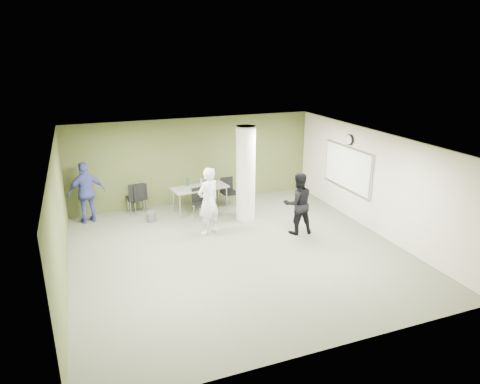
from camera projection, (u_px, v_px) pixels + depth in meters
name	position (u px, v px, depth m)	size (l,w,h in m)	color
floor	(238.00, 252.00, 10.78)	(8.00, 8.00, 0.00)	#565745
ceiling	(238.00, 142.00, 9.89)	(8.00, 8.00, 0.00)	white
wall_back	(195.00, 161.00, 13.88)	(8.00, 0.02, 2.80)	#4D5528
wall_left	(60.00, 222.00, 8.98)	(0.02, 8.00, 2.80)	#4D5528
wall_right_cream	(374.00, 182.00, 11.68)	(0.02, 8.00, 2.80)	beige
column	(246.00, 174.00, 12.44)	(0.56, 0.56, 2.80)	silver
whiteboard	(347.00, 168.00, 12.68)	(0.05, 2.30, 1.30)	silver
wall_clock	(349.00, 140.00, 12.41)	(0.06, 0.32, 0.32)	black
folding_table	(200.00, 188.00, 13.20)	(1.79, 0.95, 1.06)	gray
wastebasket	(151.00, 217.00, 12.59)	(0.26, 0.26, 0.30)	#4C4C4C
chair_back_left	(136.00, 196.00, 13.07)	(0.55, 0.55, 1.01)	black
chair_back_right	(138.00, 196.00, 13.11)	(0.62, 0.62, 0.95)	black
chair_table_left	(200.00, 200.00, 12.82)	(0.55, 0.55, 0.92)	black
chair_table_right	(228.00, 189.00, 13.85)	(0.49, 0.49, 0.91)	black
woman_white	(208.00, 201.00, 11.56)	(0.69, 0.45, 1.88)	white
man_black	(298.00, 203.00, 11.63)	(0.84, 0.65, 1.72)	black
man_blue	(87.00, 193.00, 12.35)	(1.07, 0.44, 1.82)	#3E489C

